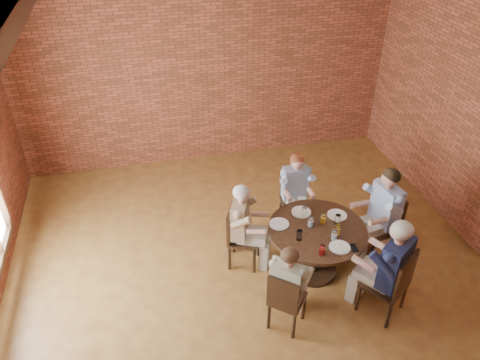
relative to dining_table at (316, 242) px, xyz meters
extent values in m
plane|color=olive|center=(-0.82, -0.18, -0.53)|extent=(7.00, 7.00, 0.00)
plane|color=beige|center=(-0.82, -0.18, 2.87)|extent=(7.00, 7.00, 0.00)
plane|color=#96432B|center=(-0.82, 3.32, 1.17)|extent=(7.00, 0.00, 7.00)
cylinder|color=black|center=(0.00, 0.00, -0.50)|extent=(0.64, 0.64, 0.06)
cylinder|color=black|center=(0.00, 0.00, -0.18)|extent=(0.18, 0.18, 0.64)
cylinder|color=#3C2615|center=(0.00, 0.00, 0.20)|extent=(1.28, 1.28, 0.05)
cube|color=black|center=(0.99, 0.18, -0.10)|extent=(0.52, 0.52, 0.04)
cube|color=black|center=(1.19, 0.21, 0.18)|extent=(0.12, 0.45, 0.51)
cylinder|color=black|center=(0.76, 0.33, -0.32)|extent=(0.04, 0.04, 0.41)
cylinder|color=black|center=(0.83, -0.05, -0.32)|extent=(0.04, 0.04, 0.41)
cylinder|color=black|center=(1.14, 0.40, -0.32)|extent=(0.04, 0.04, 0.41)
cylinder|color=black|center=(1.21, 0.02, -0.32)|extent=(0.04, 0.04, 0.41)
cube|color=black|center=(0.05, 0.98, -0.10)|extent=(0.40, 0.40, 0.04)
cube|color=black|center=(0.05, 1.16, 0.14)|extent=(0.39, 0.06, 0.44)
cylinder|color=black|center=(-0.12, 0.83, -0.32)|extent=(0.04, 0.04, 0.41)
cylinder|color=black|center=(0.20, 0.81, -0.32)|extent=(0.04, 0.04, 0.41)
cylinder|color=black|center=(-0.11, 1.15, -0.32)|extent=(0.04, 0.04, 0.41)
cylinder|color=black|center=(0.22, 1.14, -0.32)|extent=(0.04, 0.04, 0.41)
cube|color=black|center=(-0.88, 0.39, -0.10)|extent=(0.53, 0.53, 0.04)
cube|color=black|center=(-1.05, 0.46, 0.15)|extent=(0.20, 0.38, 0.46)
cylinder|color=black|center=(-0.79, 0.16, -0.32)|extent=(0.04, 0.04, 0.41)
cylinder|color=black|center=(-0.65, 0.47, -0.32)|extent=(0.04, 0.04, 0.41)
cylinder|color=black|center=(-1.10, 0.30, -0.32)|extent=(0.04, 0.04, 0.41)
cylinder|color=black|center=(-0.97, 0.61, -0.32)|extent=(0.04, 0.04, 0.41)
cube|color=black|center=(-0.64, -0.75, -0.10)|extent=(0.53, 0.53, 0.04)
cube|color=black|center=(-0.74, -0.88, 0.14)|extent=(0.31, 0.27, 0.43)
cylinder|color=black|center=(-0.41, -0.73, -0.32)|extent=(0.04, 0.04, 0.41)
cylinder|color=black|center=(-0.65, -0.53, -0.32)|extent=(0.04, 0.04, 0.41)
cylinder|color=black|center=(-0.62, -0.97, -0.32)|extent=(0.04, 0.04, 0.41)
cylinder|color=black|center=(-0.86, -0.77, -0.32)|extent=(0.04, 0.04, 0.41)
cube|color=black|center=(0.57, -0.81, -0.10)|extent=(0.65, 0.65, 0.04)
cube|color=black|center=(0.70, -0.98, 0.19)|extent=(0.40, 0.30, 0.53)
cylinder|color=black|center=(0.62, -0.53, -0.32)|extent=(0.04, 0.04, 0.41)
cylinder|color=black|center=(0.29, -0.76, -0.32)|extent=(0.04, 0.04, 0.41)
cylinder|color=black|center=(0.86, -0.86, -0.32)|extent=(0.04, 0.04, 0.41)
cylinder|color=black|center=(0.53, -1.09, -0.32)|extent=(0.04, 0.04, 0.41)
cylinder|color=white|center=(0.35, 0.20, 0.23)|extent=(0.26, 0.26, 0.01)
cylinder|color=white|center=(-0.09, 0.37, 0.23)|extent=(0.26, 0.26, 0.01)
cylinder|color=white|center=(-0.46, 0.20, 0.23)|extent=(0.26, 0.26, 0.01)
cylinder|color=white|center=(0.13, -0.40, 0.23)|extent=(0.26, 0.26, 0.01)
cylinder|color=white|center=(0.28, 0.04, 0.29)|extent=(0.07, 0.07, 0.14)
cylinder|color=white|center=(0.11, 0.10, 0.29)|extent=(0.07, 0.07, 0.14)
cylinder|color=white|center=(-0.08, 0.29, 0.29)|extent=(0.07, 0.07, 0.14)
cylinder|color=white|center=(-0.08, 0.07, 0.29)|extent=(0.07, 0.07, 0.14)
cylinder|color=white|center=(-0.30, -0.14, 0.29)|extent=(0.07, 0.07, 0.14)
cylinder|color=white|center=(-0.13, -0.46, 0.29)|extent=(0.07, 0.07, 0.14)
cylinder|color=white|center=(0.12, -0.24, 0.29)|extent=(0.07, 0.07, 0.14)
cylinder|color=white|center=(0.20, -0.16, 0.29)|extent=(0.07, 0.07, 0.14)
cube|color=black|center=(0.30, -0.44, 0.23)|extent=(0.09, 0.16, 0.01)
camera|label=1|loc=(-2.03, -4.25, 4.13)|focal=35.00mm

